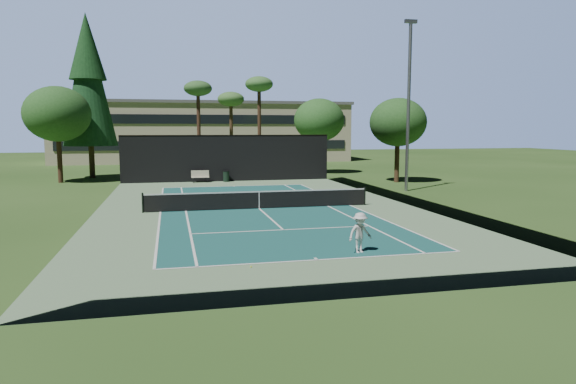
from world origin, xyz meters
name	(u,v)px	position (x,y,z in m)	size (l,w,h in m)	color
ground	(259,209)	(0.00, 0.00, 0.00)	(160.00, 160.00, 0.00)	#2D501E
apron_slab	(259,209)	(0.00, 0.00, 0.01)	(18.00, 32.00, 0.01)	#688D63
court_surface	(259,209)	(0.00, 0.00, 0.01)	(10.97, 23.77, 0.01)	#1B5652
court_lines	(259,208)	(0.00, 0.00, 0.02)	(11.07, 23.87, 0.01)	white
tennis_net	(259,199)	(0.00, 0.00, 0.56)	(12.90, 0.10, 1.10)	black
fence	(259,174)	(0.00, 0.06, 2.01)	(18.04, 32.05, 4.03)	black
player	(360,233)	(1.84, -11.17, 0.75)	(0.97, 0.56, 1.50)	silver
tennis_ball_a	(251,267)	(-2.39, -12.30, 0.03)	(0.06, 0.06, 0.06)	#C4D731
tennis_ball_b	(207,205)	(-2.81, 2.00, 0.03)	(0.06, 0.06, 0.06)	#C9E634
tennis_ball_c	(295,203)	(2.42, 1.41, 0.04)	(0.07, 0.07, 0.07)	#C8E433
tennis_ball_d	(149,203)	(-6.21, 3.36, 0.04)	(0.07, 0.07, 0.07)	#D3EC35
park_bench	(200,176)	(-2.43, 15.52, 0.55)	(1.50, 0.45, 1.02)	beige
trash_bin	(226,176)	(-0.22, 15.56, 0.48)	(0.56, 0.56, 0.95)	black
pine_tree	(88,74)	(-12.00, 22.00, 9.55)	(4.80, 4.80, 15.00)	#49361F
palm_a	(198,92)	(-2.00, 24.00, 8.19)	(2.80, 2.80, 9.32)	#482C1E
palm_b	(231,102)	(1.50, 26.00, 7.36)	(2.80, 2.80, 8.42)	#4C3420
palm_c	(259,88)	(4.00, 23.00, 8.60)	(2.80, 2.80, 9.77)	#452C1D
decid_tree_a	(319,120)	(10.00, 22.00, 5.42)	(5.12, 5.12, 7.62)	#47331E
decid_tree_b	(398,122)	(14.00, 12.00, 5.08)	(4.80, 4.80, 7.14)	#4F3421
decid_tree_c	(57,114)	(-14.00, 18.00, 5.76)	(5.44, 5.44, 8.09)	#4A2F20
campus_building	(204,131)	(0.00, 45.98, 4.21)	(40.50, 12.50, 8.30)	#B9AC8F
light_pole	(409,102)	(12.00, 6.00, 6.46)	(0.90, 0.25, 12.22)	#97999F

